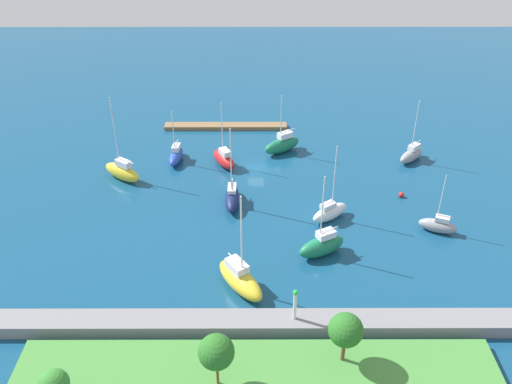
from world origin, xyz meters
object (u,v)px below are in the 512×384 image
at_px(harbor_beacon, 295,302).
at_px(mooring_buoy_red, 401,195).
at_px(sailboat_gray_east_end, 412,154).
at_px(sailboat_gray_by_breakwater, 438,225).
at_px(park_tree_midwest, 346,330).
at_px(sailboat_blue_center_basin, 176,155).
at_px(sailboat_yellow_along_channel, 240,279).
at_px(pier_dock, 226,126).
at_px(park_tree_center, 54,384).
at_px(park_tree_mideast, 216,352).
at_px(sailboat_green_lone_north, 322,245).
at_px(sailboat_red_lone_south, 224,159).
at_px(sailboat_navy_far_south, 232,197).
at_px(sailboat_yellow_mid_basin, 122,171).
at_px(sailboat_green_far_north, 282,144).
at_px(sailboat_white_off_beacon, 330,212).

xyz_separation_m(harbor_beacon, mooring_buoy_red, (-16.77, -25.16, -3.25)).
bearing_deg(sailboat_gray_east_end, sailboat_gray_by_breakwater, 42.58).
bearing_deg(park_tree_midwest, sailboat_blue_center_basin, -63.07).
bearing_deg(park_tree_midwest, sailboat_gray_east_end, -112.03).
bearing_deg(park_tree_midwest, sailboat_yellow_along_channel, -47.92).
bearing_deg(sailboat_gray_by_breakwater, pier_dock, -24.96).
height_order(park_tree_center, sailboat_yellow_along_channel, sailboat_yellow_along_channel).
relative_size(park_tree_mideast, sailboat_green_lone_north, 0.51).
xyz_separation_m(sailboat_red_lone_south, sailboat_green_lone_north, (-12.85, 22.11, 0.13)).
bearing_deg(sailboat_yellow_along_channel, mooring_buoy_red, 95.54).
xyz_separation_m(harbor_beacon, sailboat_navy_far_south, (7.13, -23.30, -2.48)).
bearing_deg(sailboat_yellow_along_channel, pier_dock, 149.87).
distance_m(harbor_beacon, sailboat_green_lone_north, 13.07).
bearing_deg(sailboat_navy_far_south, mooring_buoy_red, 94.36).
relative_size(sailboat_yellow_mid_basin, sailboat_green_lone_north, 1.17).
distance_m(harbor_beacon, sailboat_yellow_mid_basin, 38.42).
distance_m(sailboat_green_far_north, sailboat_red_lone_south, 10.29).
bearing_deg(sailboat_yellow_mid_basin, sailboat_gray_east_end, -137.48).
relative_size(sailboat_red_lone_south, sailboat_yellow_mid_basin, 0.81).
xyz_separation_m(sailboat_gray_by_breakwater, mooring_buoy_red, (2.75, -8.30, -0.61)).
distance_m(pier_dock, harbor_beacon, 48.96).
relative_size(sailboat_red_lone_south, sailboat_gray_east_end, 1.02).
height_order(sailboat_green_far_north, sailboat_navy_far_south, sailboat_navy_far_south).
bearing_deg(sailboat_red_lone_south, sailboat_blue_center_basin, 49.90).
height_order(park_tree_center, sailboat_navy_far_south, sailboat_navy_far_south).
height_order(park_tree_mideast, sailboat_yellow_along_channel, sailboat_yellow_along_channel).
height_order(sailboat_yellow_along_channel, sailboat_green_lone_north, sailboat_yellow_along_channel).
height_order(sailboat_gray_by_breakwater, sailboat_gray_east_end, sailboat_gray_east_end).
distance_m(sailboat_yellow_along_channel, mooring_buoy_red, 29.46).
distance_m(sailboat_yellow_along_channel, sailboat_blue_center_basin, 31.57).
bearing_deg(sailboat_gray_east_end, park_tree_midwest, 24.23).
height_order(park_tree_midwest, sailboat_green_lone_north, sailboat_green_lone_north).
bearing_deg(mooring_buoy_red, sailboat_navy_far_south, 4.45).
height_order(park_tree_midwest, sailboat_yellow_along_channel, sailboat_yellow_along_channel).
height_order(park_tree_midwest, park_tree_mideast, park_tree_mideast).
bearing_deg(sailboat_yellow_mid_basin, sailboat_green_far_north, -125.00).
relative_size(park_tree_mideast, sailboat_gray_by_breakwater, 0.67).
relative_size(sailboat_white_off_beacon, sailboat_red_lone_south, 1.03).
xyz_separation_m(pier_dock, sailboat_blue_center_basin, (7.26, 12.24, 0.72)).
relative_size(sailboat_yellow_along_channel, sailboat_gray_east_end, 1.22).
distance_m(park_tree_center, sailboat_yellow_along_channel, 22.52).
relative_size(pier_dock, mooring_buoy_red, 27.64).
bearing_deg(sailboat_white_off_beacon, sailboat_green_lone_north, -140.32).
distance_m(sailboat_yellow_along_channel, sailboat_gray_by_breakwater, 27.37).
bearing_deg(sailboat_yellow_along_channel, sailboat_green_lone_north, 87.31).
xyz_separation_m(park_tree_midwest, park_tree_center, (24.80, 5.64, -0.30)).
bearing_deg(sailboat_yellow_mid_basin, park_tree_mideast, 148.59).
distance_m(pier_dock, sailboat_navy_far_south, 24.78).
bearing_deg(park_tree_mideast, sailboat_gray_by_breakwater, -137.70).
bearing_deg(sailboat_yellow_along_channel, sailboat_navy_far_south, 150.07).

